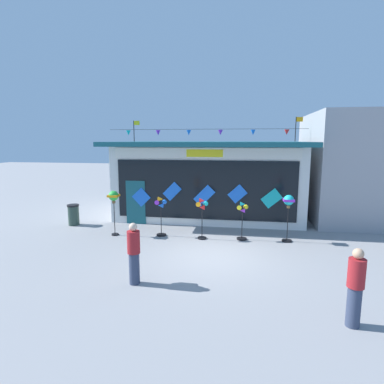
{
  "coord_description": "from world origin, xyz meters",
  "views": [
    {
      "loc": [
        0.94,
        -10.15,
        3.81
      ],
      "look_at": [
        -1.16,
        2.7,
        1.68
      ],
      "focal_mm": 29.66,
      "sensor_mm": 36.0,
      "label": 1
    }
  ],
  "objects_px": {
    "person_mid_plaza": "(355,287)",
    "wind_spinner_right": "(289,205)",
    "wind_spinner_center_left": "(202,211)",
    "wind_spinner_center_right": "(242,216)",
    "wind_spinner_left": "(161,211)",
    "person_near_camera": "(134,252)",
    "wind_spinner_far_left": "(114,198)",
    "trash_bin": "(74,215)",
    "kite_shop_building": "(211,178)"
  },
  "relations": [
    {
      "from": "person_mid_plaza",
      "to": "wind_spinner_right",
      "type": "bearing_deg",
      "value": -153.87
    },
    {
      "from": "wind_spinner_center_left",
      "to": "wind_spinner_right",
      "type": "distance_m",
      "value": 3.26
    },
    {
      "from": "wind_spinner_center_left",
      "to": "wind_spinner_center_right",
      "type": "xyz_separation_m",
      "value": [
        1.54,
        0.16,
        -0.17
      ]
    },
    {
      "from": "wind_spinner_left",
      "to": "person_mid_plaza",
      "type": "xyz_separation_m",
      "value": [
        5.53,
        -5.47,
        -0.19
      ]
    },
    {
      "from": "wind_spinner_left",
      "to": "wind_spinner_center_right",
      "type": "xyz_separation_m",
      "value": [
        3.21,
        0.01,
        -0.1
      ]
    },
    {
      "from": "person_near_camera",
      "to": "wind_spinner_center_right",
      "type": "bearing_deg",
      "value": 37.12
    },
    {
      "from": "wind_spinner_right",
      "to": "wind_spinner_left",
      "type": "bearing_deg",
      "value": -179.13
    },
    {
      "from": "wind_spinner_center_right",
      "to": "wind_spinner_center_left",
      "type": "bearing_deg",
      "value": -174.06
    },
    {
      "from": "wind_spinner_center_right",
      "to": "person_near_camera",
      "type": "xyz_separation_m",
      "value": [
        -2.82,
        -4.3,
        -0.06
      ]
    },
    {
      "from": "wind_spinner_far_left",
      "to": "wind_spinner_left",
      "type": "distance_m",
      "value": 1.95
    },
    {
      "from": "wind_spinner_right",
      "to": "person_mid_plaza",
      "type": "xyz_separation_m",
      "value": [
        0.61,
        -5.54,
        -0.57
      ]
    },
    {
      "from": "person_near_camera",
      "to": "person_mid_plaza",
      "type": "distance_m",
      "value": 5.26
    },
    {
      "from": "wind_spinner_far_left",
      "to": "wind_spinner_left",
      "type": "relative_size",
      "value": 1.14
    },
    {
      "from": "wind_spinner_left",
      "to": "trash_bin",
      "type": "height_order",
      "value": "wind_spinner_left"
    },
    {
      "from": "wind_spinner_far_left",
      "to": "wind_spinner_center_left",
      "type": "relative_size",
      "value": 1.13
    },
    {
      "from": "wind_spinner_center_left",
      "to": "trash_bin",
      "type": "relative_size",
      "value": 1.71
    },
    {
      "from": "kite_shop_building",
      "to": "wind_spinner_right",
      "type": "height_order",
      "value": "kite_shop_building"
    },
    {
      "from": "person_mid_plaza",
      "to": "wind_spinner_center_left",
      "type": "bearing_deg",
      "value": -124.29
    },
    {
      "from": "wind_spinner_center_right",
      "to": "wind_spinner_right",
      "type": "relative_size",
      "value": 0.84
    },
    {
      "from": "wind_spinner_center_left",
      "to": "wind_spinner_right",
      "type": "height_order",
      "value": "wind_spinner_right"
    },
    {
      "from": "wind_spinner_left",
      "to": "wind_spinner_center_left",
      "type": "relative_size",
      "value": 0.99
    },
    {
      "from": "wind_spinner_left",
      "to": "person_near_camera",
      "type": "relative_size",
      "value": 0.96
    },
    {
      "from": "person_near_camera",
      "to": "trash_bin",
      "type": "xyz_separation_m",
      "value": [
        -4.74,
        5.27,
        -0.41
      ]
    },
    {
      "from": "kite_shop_building",
      "to": "wind_spinner_far_left",
      "type": "relative_size",
      "value": 5.02
    },
    {
      "from": "wind_spinner_far_left",
      "to": "person_near_camera",
      "type": "distance_m",
      "value": 4.72
    },
    {
      "from": "kite_shop_building",
      "to": "trash_bin",
      "type": "distance_m",
      "value": 6.94
    },
    {
      "from": "person_near_camera",
      "to": "trash_bin",
      "type": "bearing_deg",
      "value": 112.35
    },
    {
      "from": "wind_spinner_center_left",
      "to": "wind_spinner_center_right",
      "type": "bearing_deg",
      "value": 5.94
    },
    {
      "from": "wind_spinner_center_left",
      "to": "kite_shop_building",
      "type": "bearing_deg",
      "value": 91.71
    },
    {
      "from": "wind_spinner_center_right",
      "to": "trash_bin",
      "type": "xyz_separation_m",
      "value": [
        -7.56,
        0.97,
        -0.47
      ]
    },
    {
      "from": "wind_spinner_far_left",
      "to": "wind_spinner_left",
      "type": "xyz_separation_m",
      "value": [
        1.88,
        0.2,
        -0.48
      ]
    },
    {
      "from": "kite_shop_building",
      "to": "person_mid_plaza",
      "type": "relative_size",
      "value": 5.46
    },
    {
      "from": "wind_spinner_center_left",
      "to": "person_mid_plaza",
      "type": "height_order",
      "value": "person_mid_plaza"
    },
    {
      "from": "kite_shop_building",
      "to": "wind_spinner_center_right",
      "type": "relative_size",
      "value": 6.11
    },
    {
      "from": "wind_spinner_center_left",
      "to": "wind_spinner_far_left",
      "type": "bearing_deg",
      "value": -179.18
    },
    {
      "from": "trash_bin",
      "to": "wind_spinner_right",
      "type": "bearing_deg",
      "value": -5.57
    },
    {
      "from": "wind_spinner_center_right",
      "to": "person_mid_plaza",
      "type": "relative_size",
      "value": 0.89
    },
    {
      "from": "trash_bin",
      "to": "wind_spinner_center_right",
      "type": "bearing_deg",
      "value": -7.31
    },
    {
      "from": "kite_shop_building",
      "to": "person_mid_plaza",
      "type": "bearing_deg",
      "value": -67.96
    },
    {
      "from": "wind_spinner_far_left",
      "to": "wind_spinner_center_right",
      "type": "relative_size",
      "value": 1.22
    },
    {
      "from": "wind_spinner_far_left",
      "to": "person_near_camera",
      "type": "bearing_deg",
      "value": -60.89
    },
    {
      "from": "kite_shop_building",
      "to": "wind_spinner_left",
      "type": "height_order",
      "value": "kite_shop_building"
    },
    {
      "from": "wind_spinner_center_left",
      "to": "person_mid_plaza",
      "type": "xyz_separation_m",
      "value": [
        3.85,
        -5.32,
        -0.26
      ]
    },
    {
      "from": "wind_spinner_far_left",
      "to": "wind_spinner_left",
      "type": "height_order",
      "value": "wind_spinner_far_left"
    },
    {
      "from": "wind_spinner_left",
      "to": "person_mid_plaza",
      "type": "bearing_deg",
      "value": -44.7
    },
    {
      "from": "kite_shop_building",
      "to": "wind_spinner_center_right",
      "type": "bearing_deg",
      "value": -69.03
    },
    {
      "from": "wind_spinner_right",
      "to": "trash_bin",
      "type": "xyz_separation_m",
      "value": [
        -9.26,
        0.9,
        -0.95
      ]
    },
    {
      "from": "wind_spinner_far_left",
      "to": "person_near_camera",
      "type": "xyz_separation_m",
      "value": [
        2.28,
        -4.09,
        -0.63
      ]
    },
    {
      "from": "wind_spinner_left",
      "to": "wind_spinner_right",
      "type": "height_order",
      "value": "wind_spinner_right"
    },
    {
      "from": "wind_spinner_center_right",
      "to": "person_mid_plaza",
      "type": "distance_m",
      "value": 5.95
    }
  ]
}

